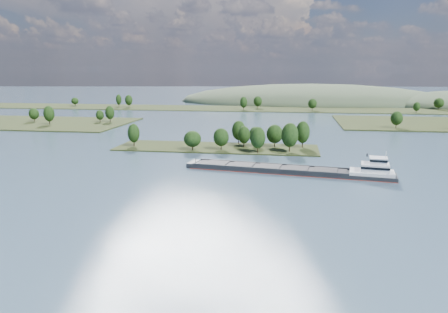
# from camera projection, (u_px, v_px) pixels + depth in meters

# --- Properties ---
(ground) EXTENTS (1800.00, 1800.00, 0.00)m
(ground) POSITION_uv_depth(u_px,v_px,m) (189.00, 177.00, 159.78)
(ground) COLOR #364D5E
(ground) RESTS_ON ground
(tree_island) EXTENTS (100.00, 30.19, 14.96)m
(tree_island) POSITION_uv_depth(u_px,v_px,m) (234.00, 140.00, 214.85)
(tree_island) COLOR black
(tree_island) RESTS_ON ground
(back_shoreline) EXTENTS (900.00, 60.00, 14.15)m
(back_shoreline) POSITION_uv_depth(u_px,v_px,m) (264.00, 109.00, 429.27)
(back_shoreline) COLOR black
(back_shoreline) RESTS_ON ground
(hill_west) EXTENTS (320.00, 160.00, 44.00)m
(hill_west) POSITION_uv_depth(u_px,v_px,m) (312.00, 102.00, 518.82)
(hill_west) COLOR #3A4932
(hill_west) RESTS_ON ground
(cargo_barge) EXTENTS (79.71, 20.97, 10.71)m
(cargo_barge) POSITION_uv_depth(u_px,v_px,m) (302.00, 170.00, 164.88)
(cargo_barge) COLOR black
(cargo_barge) RESTS_ON ground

